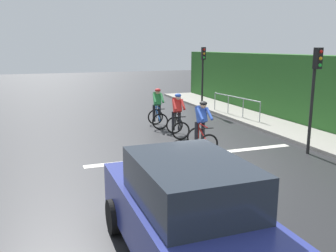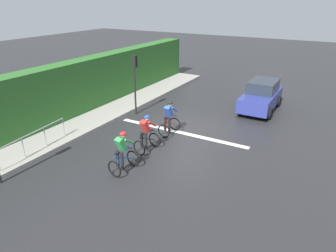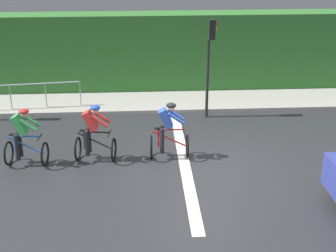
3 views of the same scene
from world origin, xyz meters
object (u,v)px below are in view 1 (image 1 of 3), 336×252
at_px(cyclist_lead, 157,108).
at_px(cyclist_mid, 202,127).
at_px(cyclist_second, 177,116).
at_px(car_navy, 185,212).
at_px(pedestrian_railing_kerbside, 236,101).
at_px(traffic_light_far_junction, 203,69).
at_px(traffic_light_near_crossing, 315,85).

height_order(cyclist_lead, cyclist_mid, same).
height_order(cyclist_second, cyclist_mid, same).
relative_size(car_navy, pedestrian_railing_kerbside, 1.14).
xyz_separation_m(cyclist_mid, traffic_light_far_junction, (3.21, 6.76, 1.43)).
xyz_separation_m(cyclist_mid, traffic_light_near_crossing, (3.06, -1.56, 1.43)).
bearing_deg(cyclist_second, traffic_light_far_junction, 55.26).
relative_size(car_navy, traffic_light_near_crossing, 1.23).
bearing_deg(cyclist_lead, car_navy, -105.94).
distance_m(traffic_light_near_crossing, traffic_light_far_junction, 8.33).
bearing_deg(pedestrian_railing_kerbside, car_navy, -123.72).
distance_m(car_navy, traffic_light_far_junction, 14.07).
bearing_deg(car_navy, traffic_light_far_junction, 63.69).
distance_m(cyclist_lead, cyclist_second, 1.89).
height_order(cyclist_lead, pedestrian_railing_kerbside, cyclist_lead).
xyz_separation_m(cyclist_second, cyclist_mid, (0.05, -2.07, 0.00)).
relative_size(car_navy, traffic_light_far_junction, 1.23).
bearing_deg(pedestrian_railing_kerbside, traffic_light_far_junction, 109.92).
xyz_separation_m(cyclist_lead, pedestrian_railing_kerbside, (4.19, 0.70, -0.01)).
bearing_deg(traffic_light_near_crossing, cyclist_second, 130.54).
relative_size(cyclist_lead, traffic_light_near_crossing, 0.50).
height_order(traffic_light_near_crossing, traffic_light_far_junction, same).
bearing_deg(car_navy, pedestrian_railing_kerbside, 56.28).
height_order(car_navy, pedestrian_railing_kerbside, car_navy).
bearing_deg(cyclist_mid, car_navy, -117.40).
distance_m(traffic_light_far_junction, pedestrian_railing_kerbside, 2.66).
xyz_separation_m(cyclist_lead, cyclist_mid, (0.22, -3.95, 0.00)).
height_order(cyclist_lead, traffic_light_far_junction, traffic_light_far_junction).
height_order(cyclist_second, car_navy, car_navy).
distance_m(cyclist_second, pedestrian_railing_kerbside, 4.77).
height_order(cyclist_mid, car_navy, car_navy).
distance_m(car_navy, pedestrian_railing_kerbside, 12.56).
height_order(cyclist_lead, traffic_light_near_crossing, traffic_light_near_crossing).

